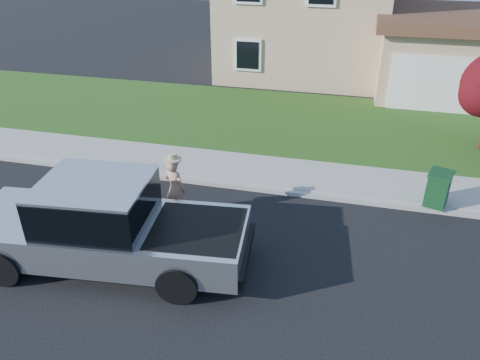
% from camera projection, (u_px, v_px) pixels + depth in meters
% --- Properties ---
extents(ground, '(80.00, 80.00, 0.00)m').
position_uv_depth(ground, '(221.00, 246.00, 11.62)').
color(ground, black).
rests_on(ground, ground).
extents(curb, '(40.00, 0.20, 0.12)m').
position_uv_depth(curb, '(280.00, 191.00, 13.84)').
color(curb, gray).
rests_on(curb, ground).
extents(sidewalk, '(40.00, 2.00, 0.15)m').
position_uv_depth(sidewalk, '(286.00, 174.00, 14.77)').
color(sidewalk, gray).
rests_on(sidewalk, ground).
extents(lawn, '(40.00, 7.00, 0.10)m').
position_uv_depth(lawn, '(303.00, 123.00, 18.61)').
color(lawn, '#193D11').
rests_on(lawn, ground).
extents(house, '(14.00, 11.30, 6.85)m').
position_uv_depth(house, '(333.00, 9.00, 23.74)').
color(house, tan).
rests_on(house, ground).
extents(pickup_truck, '(6.70, 2.85, 2.14)m').
position_uv_depth(pickup_truck, '(106.00, 226.00, 10.61)').
color(pickup_truck, black).
rests_on(pickup_truck, ground).
extents(woman, '(0.72, 0.58, 1.88)m').
position_uv_depth(woman, '(175.00, 187.00, 12.39)').
color(woman, tan).
rests_on(woman, ground).
extents(trash_bin, '(0.78, 0.84, 0.98)m').
position_uv_depth(trash_bin, '(438.00, 188.00, 12.83)').
color(trash_bin, black).
rests_on(trash_bin, sidewalk).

